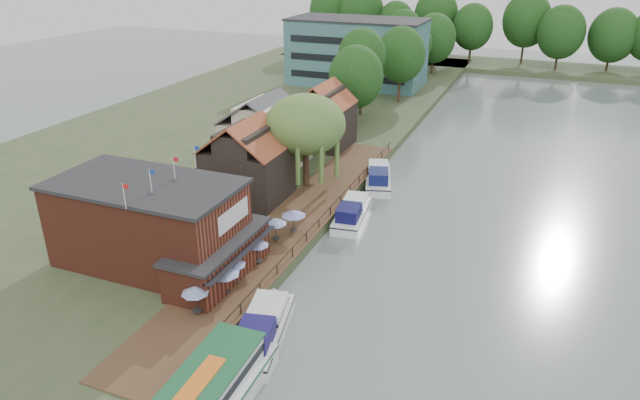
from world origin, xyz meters
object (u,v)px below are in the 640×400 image
at_px(hotel_block, 357,52).
at_px(umbrella_2, 233,272).
at_px(cottage_c, 324,115).
at_px(cruiser_0, 262,326).
at_px(cruiser_1, 352,210).
at_px(cruiser_2, 378,175).
at_px(willow, 306,142).
at_px(umbrella_0, 196,301).
at_px(umbrella_3, 258,252).
at_px(cottage_a, 247,160).
at_px(umbrella_5, 294,222).
at_px(swan, 197,391).
at_px(umbrella_4, 275,230).
at_px(cottage_b, 265,130).
at_px(umbrella_1, 225,281).
at_px(pub, 169,227).

height_order(hotel_block, umbrella_2, hotel_block).
bearing_deg(cottage_c, cruiser_0, -74.35).
bearing_deg(cottage_c, cruiser_1, -60.27).
height_order(cruiser_1, cruiser_2, cruiser_2).
distance_m(willow, cruiser_2, 10.20).
height_order(umbrella_0, cruiser_2, umbrella_0).
bearing_deg(cruiser_2, umbrella_3, -115.30).
bearing_deg(cottage_a, umbrella_0, -71.40).
xyz_separation_m(cruiser_1, cruiser_2, (-0.35, 10.20, 0.05)).
bearing_deg(hotel_block, cruiser_1, -71.57).
bearing_deg(umbrella_5, swan, -82.72).
distance_m(willow, umbrella_4, 13.95).
relative_size(umbrella_5, cruiser_1, 0.25).
height_order(willow, umbrella_5, willow).
relative_size(cottage_a, cruiser_0, 0.85).
height_order(cottage_c, cruiser_2, cottage_c).
bearing_deg(umbrella_0, cottage_b, 107.98).
bearing_deg(umbrella_5, cottage_c, 105.66).
xyz_separation_m(umbrella_2, cruiser_2, (3.74, 26.85, -1.09)).
bearing_deg(cruiser_0, umbrella_1, 137.36).
height_order(cottage_b, cottage_c, same).
distance_m(umbrella_2, cruiser_1, 17.18).
xyz_separation_m(umbrella_4, cruiser_2, (3.86, 19.13, -1.09)).
relative_size(cottage_a, umbrella_1, 3.55).
relative_size(pub, umbrella_2, 8.42).
xyz_separation_m(umbrella_5, cruiser_2, (3.03, 17.02, -1.09)).
bearing_deg(umbrella_2, hotel_block, 101.26).
height_order(cottage_a, cottage_c, same).
distance_m(hotel_block, swan, 84.31).
relative_size(hotel_block, umbrella_1, 10.47).
distance_m(umbrella_0, umbrella_3, 8.02).
xyz_separation_m(pub, umbrella_4, (6.18, 6.88, -2.36)).
bearing_deg(pub, umbrella_5, 52.08).
distance_m(umbrella_1, umbrella_3, 4.98).
height_order(pub, umbrella_0, pub).
relative_size(cottage_c, cruiser_1, 0.89).
relative_size(cottage_a, willow, 0.82).
distance_m(umbrella_5, swan, 20.43).
distance_m(pub, swan, 15.37).
xyz_separation_m(cottage_a, cruiser_0, (11.88, -19.85, -4.02)).
xyz_separation_m(umbrella_5, cruiser_0, (3.88, -13.84, -1.06)).
distance_m(cruiser_0, swan, 6.53).
bearing_deg(umbrella_4, cottage_a, 131.47).
relative_size(cottage_c, umbrella_5, 3.58).
bearing_deg(umbrella_1, cottage_b, 110.85).
relative_size(hotel_block, umbrella_4, 10.69).
xyz_separation_m(umbrella_3, umbrella_4, (-0.41, 4.18, 0.00)).
height_order(cottage_a, umbrella_0, cottage_a).
distance_m(umbrella_2, umbrella_3, 3.55).
bearing_deg(cottage_b, umbrella_3, -64.60).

